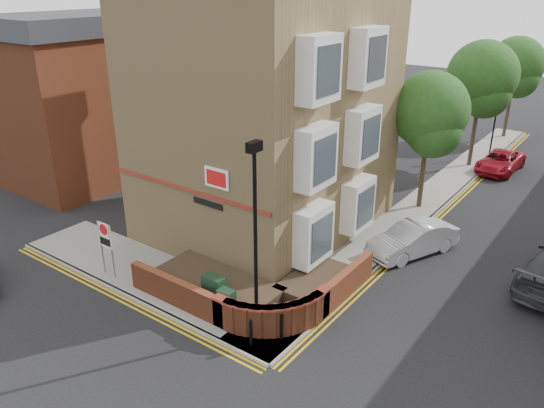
{
  "coord_description": "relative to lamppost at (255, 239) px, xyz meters",
  "views": [
    {
      "loc": [
        10.51,
        -10.1,
        10.62
      ],
      "look_at": [
        0.17,
        4.0,
        3.19
      ],
      "focal_mm": 35.0,
      "sensor_mm": 36.0,
      "label": 1
    }
  ],
  "objects": [
    {
      "name": "zone_sign",
      "position": [
        -6.6,
        -0.7,
        -1.7
      ],
      "size": [
        0.72,
        0.07,
        2.2
      ],
      "color": "slate",
      "rests_on": "pavement_corner"
    },
    {
      "name": "ground",
      "position": [
        -1.6,
        -1.2,
        -3.34
      ],
      "size": [
        120.0,
        120.0,
        0.0
      ],
      "primitive_type": "plane",
      "color": "black",
      "rests_on": "ground"
    },
    {
      "name": "pavement_main",
      "position": [
        0.4,
        14.8,
        -3.28
      ],
      "size": [
        2.0,
        32.0,
        0.12
      ],
      "primitive_type": "cube",
      "color": "gray",
      "rests_on": "ground"
    },
    {
      "name": "lamppost",
      "position": [
        0.0,
        0.0,
        0.0
      ],
      "size": [
        0.25,
        0.5,
        6.3
      ],
      "color": "black",
      "rests_on": "pavement_corner"
    },
    {
      "name": "traffic_light_assembly",
      "position": [
        0.8,
        23.8,
        -0.56
      ],
      "size": [
        0.2,
        0.16,
        4.2
      ],
      "color": "black",
      "rests_on": "pavement_main"
    },
    {
      "name": "tree_near",
      "position": [
        0.4,
        12.85,
        1.36
      ],
      "size": [
        3.64,
        3.65,
        6.7
      ],
      "color": "#382B1E",
      "rests_on": "pavement_main"
    },
    {
      "name": "bollard_near",
      "position": [
        0.4,
        -0.8,
        -2.77
      ],
      "size": [
        0.11,
        0.11,
        0.9
      ],
      "primitive_type": "cylinder",
      "color": "black",
      "rests_on": "pavement_corner"
    },
    {
      "name": "utility_cabinet_small",
      "position": [
        -1.1,
        -0.2,
        -2.67
      ],
      "size": [
        0.55,
        0.4,
        1.1
      ],
      "primitive_type": "cube",
      "color": "#163220",
      "rests_on": "pavement_corner"
    },
    {
      "name": "yellow_lines_main",
      "position": [
        1.65,
        14.8,
        -3.34
      ],
      "size": [
        0.28,
        32.0,
        0.01
      ],
      "primitive_type": "cube",
      "color": "gold",
      "rests_on": "ground"
    },
    {
      "name": "kerb_main_near",
      "position": [
        1.4,
        14.8,
        -3.28
      ],
      "size": [
        0.15,
        32.0,
        0.12
      ],
      "primitive_type": "cube",
      "color": "gray",
      "rests_on": "ground"
    },
    {
      "name": "side_building",
      "position": [
        -16.6,
        6.8,
        1.2
      ],
      "size": [
        6.4,
        10.4,
        9.0
      ],
      "color": "brown",
      "rests_on": "ground"
    },
    {
      "name": "red_car_main",
      "position": [
        2.12,
        21.01,
        -2.75
      ],
      "size": [
        2.18,
        4.36,
        1.19
      ],
      "primitive_type": "imported",
      "rotation": [
        0.0,
        0.0,
        -0.05
      ],
      "color": "maroon",
      "rests_on": "ground"
    },
    {
      "name": "tree_mid",
      "position": [
        0.4,
        20.85,
        1.85
      ],
      "size": [
        4.03,
        4.03,
        7.42
      ],
      "color": "#382B1E",
      "rests_on": "pavement_main"
    },
    {
      "name": "tree_far",
      "position": [
        0.4,
        28.85,
        1.57
      ],
      "size": [
        3.81,
        3.81,
        7.0
      ],
      "color": "#382B1E",
      "rests_on": "pavement_main"
    },
    {
      "name": "corner_building",
      "position": [
        -4.44,
        6.8,
        2.88
      ],
      "size": [
        8.95,
        10.4,
        13.6
      ],
      "color": "tan",
      "rests_on": "ground"
    },
    {
      "name": "bollard_far",
      "position": [
        1.0,
        -0.0,
        -2.77
      ],
      "size": [
        0.11,
        0.11,
        0.9
      ],
      "primitive_type": "cylinder",
      "color": "black",
      "rests_on": "pavement_corner"
    },
    {
      "name": "yellow_lines_side",
      "position": [
        -5.1,
        -1.45,
        -3.34
      ],
      "size": [
        13.0,
        0.28,
        0.01
      ],
      "primitive_type": "cube",
      "color": "gold",
      "rests_on": "ground"
    },
    {
      "name": "pavement_corner",
      "position": [
        -5.1,
        0.3,
        -3.28
      ],
      "size": [
        13.0,
        3.0,
        0.12
      ],
      "primitive_type": "cube",
      "color": "gray",
      "rests_on": "ground"
    },
    {
      "name": "garden_wall",
      "position": [
        -1.6,
        1.3,
        -3.34
      ],
      "size": [
        6.8,
        6.0,
        1.2
      ],
      "primitive_type": null,
      "color": "brown",
      "rests_on": "ground"
    },
    {
      "name": "kerb_side",
      "position": [
        -5.1,
        -1.2,
        -3.28
      ],
      "size": [
        13.0,
        0.15,
        0.12
      ],
      "primitive_type": "cube",
      "color": "gray",
      "rests_on": "ground"
    },
    {
      "name": "utility_cabinet_large",
      "position": [
        -1.9,
        0.1,
        -2.62
      ],
      "size": [
        0.8,
        0.45,
        1.2
      ],
      "primitive_type": "cube",
      "color": "#163220",
      "rests_on": "pavement_corner"
    },
    {
      "name": "silver_car_near",
      "position": [
        2.0,
        8.03,
        -2.67
      ],
      "size": [
        2.92,
        4.3,
        1.34
      ],
      "primitive_type": "imported",
      "rotation": [
        0.0,
        0.0,
        -0.41
      ],
      "color": "#B5B7BD",
      "rests_on": "ground"
    }
  ]
}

